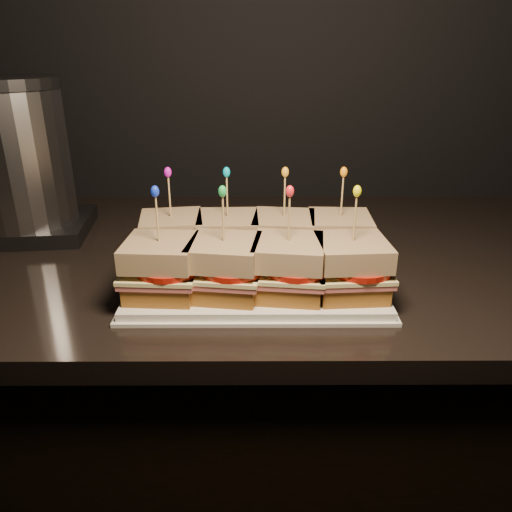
{
  "coord_description": "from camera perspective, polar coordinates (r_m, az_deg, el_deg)",
  "views": [
    {
      "loc": [
        -0.72,
        0.74,
        1.32
      ],
      "look_at": [
        -0.71,
        1.48,
        1.0
      ],
      "focal_mm": 35.0,
      "sensor_mm": 36.0,
      "label": 1
    }
  ],
  "objects": [
    {
      "name": "sandwich_0_tomato",
      "position": [
        0.85,
        -8.79,
        1.89
      ],
      "size": [
        0.1,
        0.1,
        0.01
      ],
      "primitive_type": "cylinder",
      "color": "#AB180C",
      "rests_on": "sandwich_0_cheese"
    },
    {
      "name": "sandwich_6_pick",
      "position": [
        0.72,
        3.8,
        3.96
      ],
      "size": [
        0.0,
        0.0,
        0.09
      ],
      "primitive_type": "cylinder",
      "color": "tan",
      "rests_on": "sandwich_6_bread_top"
    },
    {
      "name": "sandwich_2_pick",
      "position": [
        0.83,
        3.28,
        6.53
      ],
      "size": [
        0.0,
        0.0,
        0.09
      ],
      "primitive_type": "cylinder",
      "color": "tan",
      "rests_on": "sandwich_2_bread_top"
    },
    {
      "name": "sandwich_1_pick",
      "position": [
        0.83,
        -3.32,
        6.53
      ],
      "size": [
        0.0,
        0.0,
        0.09
      ],
      "primitive_type": "cylinder",
      "color": "tan",
      "rests_on": "sandwich_1_bread_top"
    },
    {
      "name": "sandwich_1_frill",
      "position": [
        0.82,
        -3.39,
        9.56
      ],
      "size": [
        0.01,
        0.01,
        0.02
      ],
      "primitive_type": "ellipsoid",
      "color": "#03AAC8",
      "rests_on": "sandwich_1_pick"
    },
    {
      "name": "granite_slab",
      "position": [
        1.0,
        11.1,
        -0.23
      ],
      "size": [
        2.25,
        0.74,
        0.04
      ],
      "primitive_type": "cube",
      "color": "black",
      "rests_on": "cabinet"
    },
    {
      "name": "sandwich_5_ham",
      "position": [
        0.75,
        -3.6,
        -2.08
      ],
      "size": [
        0.12,
        0.12,
        0.01
      ],
      "primitive_type": "cube",
      "rotation": [
        0.0,
        0.0,
        -0.14
      ],
      "color": "#C05554",
      "rests_on": "sandwich_5_bread_bot"
    },
    {
      "name": "sandwich_3_ham",
      "position": [
        0.87,
        9.42,
        1.16
      ],
      "size": [
        0.11,
        0.11,
        0.01
      ],
      "primitive_type": "cube",
      "rotation": [
        0.0,
        0.0,
        -0.05
      ],
      "color": "#C05554",
      "rests_on": "sandwich_3_bread_bot"
    },
    {
      "name": "sandwich_5_pick",
      "position": [
        0.72,
        -3.76,
        3.95
      ],
      "size": [
        0.0,
        0.0,
        0.09
      ],
      "primitive_type": "cylinder",
      "color": "tan",
      "rests_on": "sandwich_5_bread_top"
    },
    {
      "name": "sandwich_3_frill",
      "position": [
        0.83,
        10.0,
        9.44
      ],
      "size": [
        0.01,
        0.01,
        0.02
      ],
      "primitive_type": "ellipsoid",
      "color": "orange",
      "rests_on": "sandwich_3_pick"
    },
    {
      "name": "sandwich_3_pick",
      "position": [
        0.84,
        9.79,
        6.46
      ],
      "size": [
        0.0,
        0.0,
        0.09
      ],
      "primitive_type": "cylinder",
      "color": "tan",
      "rests_on": "sandwich_3_bread_top"
    },
    {
      "name": "sandwich_1_cheese",
      "position": [
        0.85,
        -3.2,
        1.59
      ],
      "size": [
        0.11,
        0.11,
        0.01
      ],
      "primitive_type": "cube",
      "rotation": [
        0.0,
        0.0,
        0.03
      ],
      "color": "#EAE093",
      "rests_on": "sandwich_1_ham"
    },
    {
      "name": "sandwich_7_tomato",
      "position": [
        0.76,
        11.79,
        -1.21
      ],
      "size": [
        0.1,
        0.1,
        0.01
      ],
      "primitive_type": "cylinder",
      "color": "#AB180C",
      "rests_on": "sandwich_7_cheese"
    },
    {
      "name": "sandwich_6_frill",
      "position": [
        0.71,
        3.89,
        7.4
      ],
      "size": [
        0.01,
        0.01,
        0.02
      ],
      "primitive_type": "ellipsoid",
      "color": "red",
      "rests_on": "sandwich_6_pick"
    },
    {
      "name": "sandwich_4_tomato",
      "position": [
        0.75,
        -9.97,
        -1.26
      ],
      "size": [
        0.1,
        0.1,
        0.01
      ],
      "primitive_type": "cylinder",
      "color": "#AB180C",
      "rests_on": "sandwich_4_cheese"
    },
    {
      "name": "sandwich_4_pick",
      "position": [
        0.73,
        -11.2,
        3.87
      ],
      "size": [
        0.0,
        0.0,
        0.09
      ],
      "primitive_type": "cylinder",
      "color": "tan",
      "rests_on": "sandwich_4_bread_top"
    },
    {
      "name": "sandwich_5_frill",
      "position": [
        0.71,
        -3.85,
        7.39
      ],
      "size": [
        0.01,
        0.01,
        0.02
      ],
      "primitive_type": "ellipsoid",
      "color": "green",
      "rests_on": "sandwich_5_pick"
    },
    {
      "name": "sandwich_4_bread_top",
      "position": [
        0.75,
        -10.92,
        0.45
      ],
      "size": [
        0.11,
        0.11,
        0.03
      ],
      "primitive_type": "cube",
      "rotation": [
        0.0,
        0.0,
        -0.06
      ],
      "color": "#542C13",
      "rests_on": "sandwich_4_tomato"
    },
    {
      "name": "platter_rim",
      "position": [
        0.82,
        0.0,
        -3.34
      ],
      "size": [
        0.41,
        0.26,
        0.01
      ],
      "primitive_type": "cube",
      "color": "white",
      "rests_on": "granite_slab"
    },
    {
      "name": "sandwich_0_frill",
      "position": [
        0.83,
        -10.05,
        9.42
      ],
      "size": [
        0.01,
        0.01,
        0.02
      ],
      "primitive_type": "ellipsoid",
      "color": "#CB0FC0",
      "rests_on": "sandwich_0_pick"
    },
    {
      "name": "platter",
      "position": [
        0.82,
        0.0,
        -2.96
      ],
      "size": [
        0.4,
        0.25,
        0.02
      ],
      "primitive_type": "cube",
      "color": "white",
      "rests_on": "granite_slab"
    },
    {
      "name": "sandwich_1_bread_top",
      "position": [
        0.84,
        -3.24,
        3.44
      ],
      "size": [
        0.1,
        0.1,
        0.03
      ],
      "primitive_type": "cube",
      "rotation": [
        0.0,
        0.0,
        0.03
      ],
      "color": "#542C13",
      "rests_on": "sandwich_1_tomato"
    },
    {
      "name": "sandwich_2_cheese",
      "position": [
        0.85,
        3.17,
        1.6
      ],
      "size": [
        0.12,
        0.12,
        0.01
      ],
      "primitive_type": "cube",
      "rotation": [
        0.0,
        0.0,
        -0.11
      ],
      "color": "#EAE093",
      "rests_on": "sandwich_2_ham"
    },
    {
      "name": "sandwich_7_bread_bot",
      "position": [
        0.77,
        10.64,
        -3.22
      ],
      "size": [
        0.11,
        0.11,
        0.03
      ],
      "primitive_type": "cube",
      "rotation": [
        0.0,
        0.0,
        0.06
      ],
      "color": "brown",
      "rests_on": "platter"
    },
    {
      "name": "sandwich_2_ham",
      "position": [
        0.86,
        3.16,
        1.17
      ],
      "size": [
        0.12,
        0.12,
        0.01
      ],
      "primitive_type": "cube",
      "rotation": [
        0.0,
        0.0,
        -0.11
      ],
      "color": "#C05554",
      "rests_on": "sandwich_2_bread_bot"
    },
    {
      "name": "sandwich_0_ham",
      "position": [
        0.87,
        -9.47,
        1.13
      ],
      "size": [
        0.12,
        0.12,
        0.01
      ],
      "primitive_type": "cube",
      "rotation": [
        0.0,
        0.0,
        0.14
      ],
      "color": "#C05554",
      "rests_on": "sandwich_0_bread_bot"
    },
    {
      "name": "sandwich_1_tomato",
      "position": [
        0.84,
        -2.42,
        1.92
      ],
      "size": [
        0.1,
        0.1,
        0.01
      ],
      "primitive_type": "cylinder",
      "color": "#AB180C",
      "rests_on": "sandwich_1_cheese"
    },
    {
      "name": "sandwich_2_frill",
      "position": [
        0.82,
        3.35,
        9.56
      ],
      "size": [
        0.01,
        0.01,
        0.02
      ],
      "primitive_type": "ellipsoid",
      "color": "#FCAD22",
      "rests_on": "sandwich_2_pick"
    },
    {
      "name": "sandwich_4_ham",
      "position": [
        0.76,
        -10.72,
        -2.06
      ],
      "size": [
        0.12,
        0.11,
        0.01
      ],
      "primitive_type": "cube",
      "rotation": [
        0.0,
        0.0,
        -0.06
      ],
      "color": "#C05554",
      "rests_on": "sandwich_4_bread_bot"
    },
    {
      "name": "sandwich_0_pick",
      "position": [
        0.84,
        -9.84,
        6.43
      ],
      "size": [
        0.0,
        0.0,
        0.09
      ],
      "primitive_type": "cylinder",
      "color": "tan",
      "rests_on": "sandwich_0_bread_top"
    },
    {
      "name": "sandwich_3_bread_bot",
      "position": [
        0.87,
        9.35,
        0.08
      ],
      "size": [
        0.1,
        0.1,
        0.03
      ],
      "primitive_type": "cube",
      "rotation": [
        0.0,
        0.0,
        -0.05
      ],
      "color": "brown",
      "rests_on": "platter"
    },
    {
      "name": "sandwich_3_cheese",
      "position": [
        0.86,
        9.45,
        1.59
      ],
      "size": [
        0.12,
        0.11,
        0.01
      ],
      "primitive_type": "cube",
      "rotation": [
        0.0,
        0.0,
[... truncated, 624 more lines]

